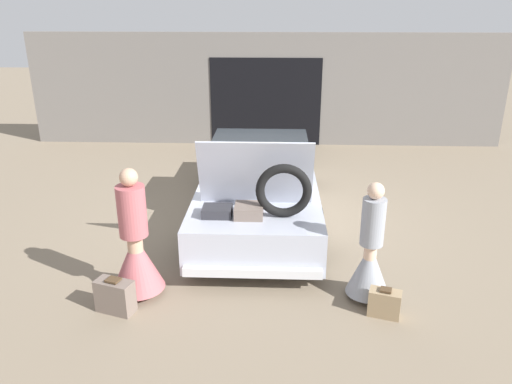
% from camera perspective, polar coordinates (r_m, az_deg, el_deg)
% --- Properties ---
extents(ground_plane, '(40.00, 40.00, 0.00)m').
position_cam_1_polar(ground_plane, '(8.78, 0.36, -2.58)').
color(ground_plane, '#7F705B').
extents(garage_wall_back, '(12.00, 0.14, 2.80)m').
position_cam_1_polar(garage_wall_back, '(12.88, 1.12, 11.55)').
color(garage_wall_back, slate).
rests_on(garage_wall_back, ground_plane).
extents(car, '(1.92, 4.98, 1.77)m').
position_cam_1_polar(car, '(8.57, 0.39, 1.03)').
color(car, '#B2B7C6').
rests_on(car, ground_plane).
extents(person_left, '(0.66, 0.66, 1.68)m').
position_cam_1_polar(person_left, '(6.44, -13.57, -6.59)').
color(person_left, tan).
rests_on(person_left, ground_plane).
extents(person_right, '(0.54, 0.54, 1.54)m').
position_cam_1_polar(person_right, '(6.34, 12.87, -7.41)').
color(person_right, beige).
rests_on(person_right, ground_plane).
extents(suitcase_beside_left_person, '(0.50, 0.35, 0.44)m').
position_cam_1_polar(suitcase_beside_left_person, '(6.33, -15.80, -11.37)').
color(suitcase_beside_left_person, '#75665B').
rests_on(suitcase_beside_left_person, ground_plane).
extents(suitcase_beside_right_person, '(0.41, 0.29, 0.36)m').
position_cam_1_polar(suitcase_beside_right_person, '(6.24, 14.48, -12.19)').
color(suitcase_beside_right_person, '#9E8460').
rests_on(suitcase_beside_right_person, ground_plane).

